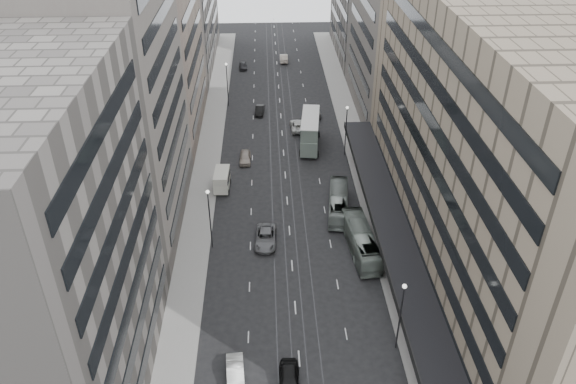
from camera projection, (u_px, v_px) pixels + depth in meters
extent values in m
plane|color=black|center=(296.00, 314.00, 59.78)|extent=(220.00, 220.00, 0.00)
cube|color=gray|center=(356.00, 146.00, 91.74)|extent=(4.00, 125.00, 0.15)
cube|color=gray|center=(209.00, 149.00, 90.87)|extent=(4.00, 125.00, 0.15)
cube|color=#786B58|center=(496.00, 150.00, 59.21)|extent=(15.00, 60.00, 30.00)
cube|color=black|center=(396.00, 236.00, 64.79)|extent=(4.40, 60.00, 0.50)
cube|color=#554E49|center=(403.00, 46.00, 97.87)|extent=(15.00, 28.00, 24.00)
cube|color=slate|center=(31.00, 258.00, 44.19)|extent=(15.00, 28.00, 30.00)
cube|color=#554E49|center=(105.00, 98.00, 65.84)|extent=(15.00, 26.00, 34.00)
cube|color=#75685B|center=(149.00, 58.00, 91.00)|extent=(15.00, 28.00, 25.00)
cylinder|color=#262628|center=(400.00, 318.00, 53.76)|extent=(0.16, 0.16, 8.00)
sphere|color=silver|center=(405.00, 286.00, 51.55)|extent=(0.44, 0.44, 0.44)
cylinder|color=#262628|center=(346.00, 132.00, 87.44)|extent=(0.16, 0.16, 8.00)
sphere|color=silver|center=(347.00, 108.00, 85.23)|extent=(0.44, 0.44, 0.44)
cylinder|color=#262628|center=(210.00, 221.00, 67.38)|extent=(0.16, 0.16, 8.00)
sphere|color=silver|center=(207.00, 192.00, 65.17)|extent=(0.44, 0.44, 0.44)
cylinder|color=#262628|center=(227.00, 86.00, 103.58)|extent=(0.16, 0.16, 8.00)
sphere|color=silver|center=(226.00, 64.00, 101.37)|extent=(0.44, 0.44, 0.44)
imported|color=slate|center=(361.00, 241.00, 68.04)|extent=(3.57, 11.47, 3.14)
imported|color=gray|center=(338.00, 202.00, 75.30)|extent=(3.76, 10.61, 2.89)
cube|color=slate|center=(310.00, 137.00, 90.89)|extent=(3.78, 9.95, 2.48)
cube|color=slate|center=(310.00, 124.00, 89.64)|extent=(3.69, 9.56, 2.16)
cube|color=silver|center=(310.00, 117.00, 89.03)|extent=(3.78, 9.95, 0.13)
cylinder|color=black|center=(300.00, 154.00, 88.70)|extent=(0.42, 1.11, 1.08)
cylinder|color=black|center=(317.00, 154.00, 88.54)|extent=(0.42, 1.11, 1.08)
cylinder|color=black|center=(303.00, 134.00, 94.58)|extent=(0.42, 1.11, 1.08)
cylinder|color=black|center=(319.00, 134.00, 94.42)|extent=(0.42, 1.11, 1.08)
cube|color=beige|center=(222.00, 183.00, 80.34)|extent=(2.24, 4.62, 1.40)
cube|color=beige|center=(222.00, 175.00, 79.67)|extent=(2.19, 4.53, 1.10)
cylinder|color=black|center=(214.00, 192.00, 79.46)|extent=(0.24, 0.73, 0.73)
cylinder|color=black|center=(229.00, 192.00, 79.46)|extent=(0.24, 0.73, 0.73)
cylinder|color=black|center=(216.00, 181.00, 81.98)|extent=(0.24, 0.73, 0.73)
cylinder|color=black|center=(230.00, 181.00, 81.98)|extent=(0.24, 0.73, 0.73)
imported|color=black|center=(289.00, 380.00, 51.53)|extent=(2.09, 4.87, 1.64)
imported|color=silver|center=(235.00, 374.00, 52.23)|extent=(1.97, 4.72, 1.52)
imported|color=slate|center=(266.00, 238.00, 69.84)|extent=(2.93, 5.76, 1.56)
imported|color=gray|center=(245.00, 157.00, 87.27)|extent=(1.77, 4.32, 1.47)
imported|color=black|center=(260.00, 110.00, 102.27)|extent=(1.81, 4.32, 1.39)
imported|color=silver|center=(298.00, 126.00, 96.80)|extent=(2.64, 5.37, 1.47)
imported|color=slate|center=(314.00, 111.00, 101.73)|extent=(2.31, 5.13, 1.46)
imported|color=#262628|center=(243.00, 66.00, 121.97)|extent=(1.79, 4.01, 1.34)
imported|color=#BBAB9B|center=(284.00, 58.00, 125.79)|extent=(1.73, 4.88, 1.60)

